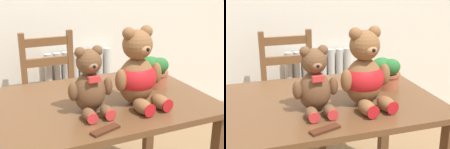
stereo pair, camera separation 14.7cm
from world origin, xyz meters
The scene contains 7 objects.
radiator centered at (0.24, 1.38, 0.33)m, with size 0.58×0.10×0.73m.
dining_table centered at (0.00, 0.39, 0.61)m, with size 1.18×0.79×0.71m.
wooden_chair_behind centered at (-0.05, 1.09, 0.45)m, with size 0.39×0.41×0.94m.
teddy_bear_left centered at (-0.06, 0.27, 0.85)m, with size 0.22×0.21×0.31m.
teddy_bear_right centered at (0.19, 0.28, 0.87)m, with size 0.27×0.29×0.38m.
potted_plant centered at (0.39, 0.45, 0.81)m, with size 0.17×0.16×0.18m.
chocolate_bar centered at (-0.07, 0.07, 0.72)m, with size 0.13×0.04×0.01m, color #472314.
Camera 2 is at (-0.37, -1.05, 1.33)m, focal length 50.00 mm.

